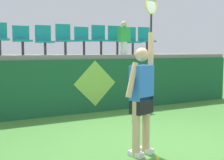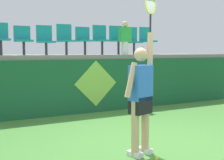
{
  "view_description": "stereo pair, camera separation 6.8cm",
  "coord_description": "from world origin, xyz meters",
  "px_view_note": "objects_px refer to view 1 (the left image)",
  "views": [
    {
      "loc": [
        -3.19,
        -4.29,
        1.69
      ],
      "look_at": [
        -0.23,
        1.16,
        1.1
      ],
      "focal_mm": 48.51,
      "sensor_mm": 36.0,
      "label": 1
    },
    {
      "loc": [
        -3.13,
        -4.32,
        1.69
      ],
      "look_at": [
        -0.23,
        1.16,
        1.1
      ],
      "focal_mm": 48.51,
      "sensor_mm": 36.0,
      "label": 2
    }
  ],
  "objects_px": {
    "stadium_chair_4": "(64,38)",
    "stadium_chair_9": "(146,39)",
    "stadium_chair_2": "(22,38)",
    "stadium_chair_7": "(116,38)",
    "spectator_0": "(124,38)",
    "stadium_chair_6": "(100,38)",
    "stadium_chair_8": "(131,39)",
    "tennis_player": "(142,95)",
    "water_bottle": "(142,50)",
    "tennis_ball": "(158,158)",
    "stadium_chair_3": "(44,39)",
    "stadium_chair_5": "(83,39)"
  },
  "relations": [
    {
      "from": "water_bottle",
      "to": "stadium_chair_7",
      "type": "xyz_separation_m",
      "value": [
        -0.56,
        0.58,
        0.37
      ]
    },
    {
      "from": "stadium_chair_2",
      "to": "stadium_chair_8",
      "type": "relative_size",
      "value": 0.9
    },
    {
      "from": "tennis_ball",
      "to": "spectator_0",
      "type": "xyz_separation_m",
      "value": [
        1.82,
        4.11,
        2.06
      ]
    },
    {
      "from": "stadium_chair_3",
      "to": "stadium_chair_6",
      "type": "height_order",
      "value": "stadium_chair_6"
    },
    {
      "from": "water_bottle",
      "to": "spectator_0",
      "type": "relative_size",
      "value": 0.26
    },
    {
      "from": "stadium_chair_6",
      "to": "stadium_chair_9",
      "type": "xyz_separation_m",
      "value": [
        1.67,
        -0.0,
        0.0
      ]
    },
    {
      "from": "water_bottle",
      "to": "stadium_chair_5",
      "type": "xyz_separation_m",
      "value": [
        -1.68,
        0.58,
        0.34
      ]
    },
    {
      "from": "stadium_chair_2",
      "to": "stadium_chair_4",
      "type": "height_order",
      "value": "stadium_chair_4"
    },
    {
      "from": "stadium_chair_4",
      "to": "stadium_chair_6",
      "type": "relative_size",
      "value": 0.98
    },
    {
      "from": "stadium_chair_9",
      "to": "stadium_chair_3",
      "type": "bearing_deg",
      "value": 179.98
    },
    {
      "from": "tennis_player",
      "to": "tennis_ball",
      "type": "relative_size",
      "value": 38.92
    },
    {
      "from": "stadium_chair_8",
      "to": "spectator_0",
      "type": "bearing_deg",
      "value": -139.85
    },
    {
      "from": "stadium_chair_7",
      "to": "tennis_player",
      "type": "bearing_deg",
      "value": -114.07
    },
    {
      "from": "spectator_0",
      "to": "stadium_chair_7",
      "type": "bearing_deg",
      "value": 90.0
    },
    {
      "from": "tennis_player",
      "to": "tennis_ball",
      "type": "height_order",
      "value": "tennis_player"
    },
    {
      "from": "stadium_chair_7",
      "to": "spectator_0",
      "type": "relative_size",
      "value": 0.91
    },
    {
      "from": "stadium_chair_4",
      "to": "stadium_chair_9",
      "type": "xyz_separation_m",
      "value": [
        2.79,
        -0.0,
        0.02
      ]
    },
    {
      "from": "tennis_player",
      "to": "stadium_chair_2",
      "type": "xyz_separation_m",
      "value": [
        -0.98,
        4.22,
        1.04
      ]
    },
    {
      "from": "tennis_player",
      "to": "stadium_chair_5",
      "type": "xyz_separation_m",
      "value": [
        0.77,
        4.22,
        1.06
      ]
    },
    {
      "from": "tennis_player",
      "to": "water_bottle",
      "type": "relative_size",
      "value": 9.83
    },
    {
      "from": "stadium_chair_2",
      "to": "spectator_0",
      "type": "height_order",
      "value": "spectator_0"
    },
    {
      "from": "stadium_chair_3",
      "to": "stadium_chair_4",
      "type": "xyz_separation_m",
      "value": [
        0.58,
        0.0,
        0.04
      ]
    },
    {
      "from": "stadium_chair_4",
      "to": "stadium_chair_5",
      "type": "height_order",
      "value": "stadium_chair_4"
    },
    {
      "from": "stadium_chair_2",
      "to": "stadium_chair_9",
      "type": "xyz_separation_m",
      "value": [
        3.98,
        0.01,
        0.06
      ]
    },
    {
      "from": "stadium_chair_6",
      "to": "spectator_0",
      "type": "relative_size",
      "value": 0.9
    },
    {
      "from": "stadium_chair_3",
      "to": "stadium_chair_4",
      "type": "relative_size",
      "value": 0.94
    },
    {
      "from": "stadium_chair_4",
      "to": "stadium_chair_2",
      "type": "bearing_deg",
      "value": -179.61
    },
    {
      "from": "stadium_chair_6",
      "to": "stadium_chair_9",
      "type": "height_order",
      "value": "same"
    },
    {
      "from": "stadium_chair_7",
      "to": "stadium_chair_8",
      "type": "xyz_separation_m",
      "value": [
        0.56,
        0.0,
        -0.03
      ]
    },
    {
      "from": "stadium_chair_2",
      "to": "stadium_chair_7",
      "type": "relative_size",
      "value": 0.88
    },
    {
      "from": "stadium_chair_6",
      "to": "spectator_0",
      "type": "distance_m",
      "value": 0.73
    },
    {
      "from": "stadium_chair_3",
      "to": "spectator_0",
      "type": "height_order",
      "value": "spectator_0"
    },
    {
      "from": "tennis_ball",
      "to": "stadium_chair_3",
      "type": "relative_size",
      "value": 0.08
    },
    {
      "from": "stadium_chair_8",
      "to": "spectator_0",
      "type": "relative_size",
      "value": 0.89
    },
    {
      "from": "water_bottle",
      "to": "stadium_chair_9",
      "type": "bearing_deg",
      "value": 46.95
    },
    {
      "from": "spectator_0",
      "to": "stadium_chair_9",
      "type": "bearing_deg",
      "value": 23.06
    },
    {
      "from": "stadium_chair_2",
      "to": "stadium_chair_9",
      "type": "bearing_deg",
      "value": 0.08
    },
    {
      "from": "tennis_player",
      "to": "tennis_ball",
      "type": "bearing_deg",
      "value": -78.58
    },
    {
      "from": "water_bottle",
      "to": "stadium_chair_2",
      "type": "bearing_deg",
      "value": 170.44
    },
    {
      "from": "stadium_chair_9",
      "to": "stadium_chair_5",
      "type": "bearing_deg",
      "value": -179.84
    },
    {
      "from": "stadium_chair_7",
      "to": "stadium_chair_6",
      "type": "bearing_deg",
      "value": 179.99
    },
    {
      "from": "stadium_chair_9",
      "to": "spectator_0",
      "type": "relative_size",
      "value": 0.9
    },
    {
      "from": "stadium_chair_5",
      "to": "tennis_ball",
      "type": "bearing_deg",
      "value": -98.7
    },
    {
      "from": "stadium_chair_9",
      "to": "water_bottle",
      "type": "bearing_deg",
      "value": -133.05
    },
    {
      "from": "stadium_chair_4",
      "to": "stadium_chair_9",
      "type": "relative_size",
      "value": 0.98
    },
    {
      "from": "tennis_ball",
      "to": "stadium_chair_6",
      "type": "distance_m",
      "value": 5.18
    },
    {
      "from": "stadium_chair_2",
      "to": "stadium_chair_4",
      "type": "distance_m",
      "value": 1.18
    },
    {
      "from": "stadium_chair_2",
      "to": "stadium_chair_7",
      "type": "height_order",
      "value": "stadium_chair_7"
    },
    {
      "from": "stadium_chair_3",
      "to": "tennis_ball",
      "type": "bearing_deg",
      "value": -84.41
    },
    {
      "from": "stadium_chair_4",
      "to": "stadium_chair_5",
      "type": "xyz_separation_m",
      "value": [
        0.57,
        -0.01,
        -0.01
      ]
    }
  ]
}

